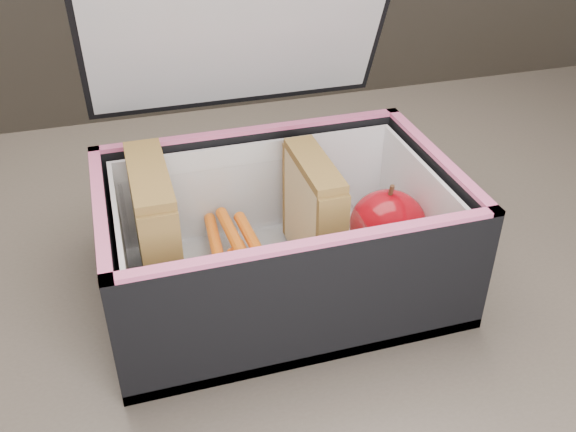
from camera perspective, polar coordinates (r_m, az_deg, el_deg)
name	(u,v)px	position (r m, az deg, el deg)	size (l,w,h in m)	color
kitchen_table	(286,377)	(0.60, -0.15, -14.09)	(1.20, 0.80, 0.75)	#62554C
lunch_bag	(278,227)	(0.52, -0.89, -0.94)	(0.28, 0.26, 0.27)	black
plastic_tub	(238,242)	(0.52, -4.44, -2.33)	(0.17, 0.12, 0.07)	white
sandwich_left	(156,233)	(0.50, -11.63, -1.45)	(0.03, 0.10, 0.11)	#CCB785
sandwich_right	(313,213)	(0.52, 2.25, 0.25)	(0.02, 0.09, 0.10)	#CCB785
carrot_sticks	(240,260)	(0.53, -4.33, -3.92)	(0.04, 0.14, 0.03)	orange
paper_napkin	(377,257)	(0.56, 7.93, -3.63)	(0.07, 0.08, 0.01)	white
red_apple	(388,225)	(0.54, 8.85, -0.79)	(0.07, 0.07, 0.07)	maroon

